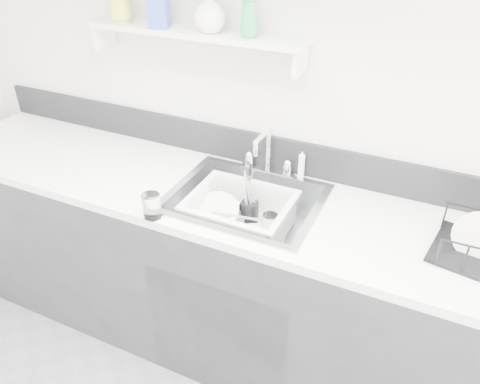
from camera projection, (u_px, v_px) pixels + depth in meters
The scene contains 17 objects.
room_shell at pixel (84, 81), 0.96m from camera, with size 3.50×3.00×2.60m.
counter_run at pixel (244, 279), 2.23m from camera, with size 3.20×0.62×0.92m.
backsplash at pixel (272, 152), 2.17m from camera, with size 3.20×0.02×0.16m, color black.
sink at pixel (245, 215), 2.03m from camera, with size 0.64×0.52×0.20m, color silver, non-canonical shape.
faucet at pixel (267, 161), 2.14m from camera, with size 0.26×0.18×0.23m.
side_sprayer at pixel (301, 165), 2.09m from camera, with size 0.03×0.03×0.14m, color white.
wall_shelf at pixel (193, 35), 1.97m from camera, with size 1.00×0.16×0.12m.
wash_tub at pixel (240, 215), 2.03m from camera, with size 0.43×0.35×0.17m, color white, non-canonical shape.
plate_stack at pixel (216, 219), 2.07m from camera, with size 0.28×0.27×0.11m.
utensil_cup at pixel (250, 210), 2.08m from camera, with size 0.08×0.08×0.27m.
ladle at pixel (239, 216), 2.07m from camera, with size 0.26×0.09×0.07m, color silver, non-canonical shape.
tumbler_in_tub at pixel (270, 224), 2.00m from camera, with size 0.07×0.07×0.10m, color white.
tumbler_counter at pixel (152, 206), 1.85m from camera, with size 0.07×0.07×0.10m, color white.
bowl_small at pixel (253, 234), 2.00m from camera, with size 0.11×0.11×0.03m, color white.
soap_bottle_b at pixel (158, 5), 1.95m from camera, with size 0.08×0.08×0.18m, color #3048AE.
soap_bottle_c at pixel (210, 11), 1.88m from camera, with size 0.13×0.13×0.17m, color white.
soap_bottle_d at pixel (249, 13), 1.81m from camera, with size 0.07×0.07×0.19m, color #2F9451.
Camera 1 is at (0.69, -0.32, 2.01)m, focal length 35.00 mm.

